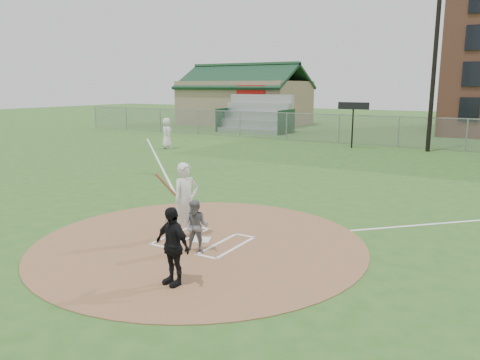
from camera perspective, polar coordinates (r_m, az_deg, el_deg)
The scene contains 14 objects.
ground at distance 12.09m, azimuth -4.92°, elevation -7.67°, with size 140.00×140.00×0.00m, color #2D5A1F.
dirt_circle at distance 12.09m, azimuth -4.92°, elevation -7.63°, with size 8.40×8.40×0.02m, color #906544.
home_plate at distance 12.22m, azimuth -4.76°, elevation -7.29°, with size 0.46×0.46×0.03m, color silver.
foul_line_third at distance 24.40m, azimuth -9.73°, elevation 1.96°, with size 0.10×24.00×0.01m, color white.
catcher at distance 11.20m, azimuth -5.38°, elevation -5.67°, with size 0.63×0.49×1.29m, color slate.
umpire at distance 9.47m, azimuth -8.27°, elevation -7.96°, with size 0.94×0.39×1.60m, color black.
ondeck_player at distance 30.25m, azimuth -8.92°, elevation 5.64°, with size 0.95×0.62×1.95m, color silver.
batters_boxes at distance 12.20m, azimuth -4.51°, elevation -7.37°, with size 2.08×1.88×0.01m.
batter_at_plate at distance 12.26m, azimuth -6.60°, elevation -2.48°, with size 0.90×1.05×1.99m.
outfield_fence at distance 32.09m, azimuth 18.77°, elevation 5.58°, with size 56.08×0.08×2.03m.
bleachers at distance 40.63m, azimuth 1.83°, elevation 8.09°, with size 6.08×3.20×3.20m.
clubhouse at distance 48.96m, azimuth 0.58°, elevation 9.60°, with size 12.20×8.71×6.23m.
light_pole at distance 30.72m, azimuth 22.82°, elevation 15.53°, with size 1.20×0.30×12.22m.
scoreboard_sign at distance 30.89m, azimuth 13.64°, elevation 8.21°, with size 2.00×0.10×2.93m.
Camera 1 is at (6.73, -9.24, 3.94)m, focal length 35.00 mm.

